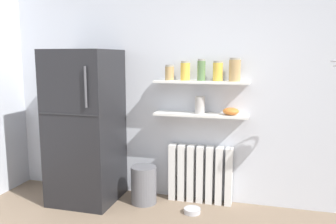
% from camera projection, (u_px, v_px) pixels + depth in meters
% --- Properties ---
extents(back_wall, '(7.04, 0.10, 2.60)m').
position_uv_depth(back_wall, '(196.00, 84.00, 3.81)').
color(back_wall, silver).
rests_on(back_wall, ground_plane).
extents(refrigerator, '(0.69, 0.72, 1.68)m').
position_uv_depth(refrigerator, '(86.00, 127.00, 3.82)').
color(refrigerator, black).
rests_on(refrigerator, ground_plane).
extents(radiator, '(0.70, 0.12, 0.64)m').
position_uv_depth(radiator, '(200.00, 174.00, 3.82)').
color(radiator, white).
rests_on(radiator, ground_plane).
extents(wall_shelf_lower, '(1.00, 0.22, 0.02)m').
position_uv_depth(wall_shelf_lower, '(201.00, 115.00, 3.69)').
color(wall_shelf_lower, white).
extents(wall_shelf_upper, '(1.00, 0.22, 0.02)m').
position_uv_depth(wall_shelf_upper, '(201.00, 82.00, 3.63)').
color(wall_shelf_upper, white).
extents(storage_jar_0, '(0.10, 0.10, 0.17)m').
position_uv_depth(storage_jar_0, '(170.00, 73.00, 3.71)').
color(storage_jar_0, tan).
rests_on(storage_jar_0, wall_shelf_upper).
extents(storage_jar_1, '(0.10, 0.10, 0.21)m').
position_uv_depth(storage_jar_1, '(185.00, 71.00, 3.66)').
color(storage_jar_1, yellow).
rests_on(storage_jar_1, wall_shelf_upper).
extents(storage_jar_2, '(0.08, 0.08, 0.23)m').
position_uv_depth(storage_jar_2, '(201.00, 70.00, 3.61)').
color(storage_jar_2, '#5B7F4C').
rests_on(storage_jar_2, wall_shelf_upper).
extents(storage_jar_3, '(0.10, 0.10, 0.21)m').
position_uv_depth(storage_jar_3, '(218.00, 71.00, 3.57)').
color(storage_jar_3, yellow).
rests_on(storage_jar_3, wall_shelf_upper).
extents(storage_jar_4, '(0.12, 0.12, 0.24)m').
position_uv_depth(storage_jar_4, '(235.00, 70.00, 3.52)').
color(storage_jar_4, tan).
rests_on(storage_jar_4, wall_shelf_upper).
extents(vase, '(0.11, 0.11, 0.18)m').
position_uv_depth(vase, '(200.00, 105.00, 3.67)').
color(vase, '#B2ADA8').
rests_on(vase, wall_shelf_lower).
extents(shelf_bowl, '(0.17, 0.17, 0.08)m').
position_uv_depth(shelf_bowl, '(231.00, 111.00, 3.60)').
color(shelf_bowl, orange).
rests_on(shelf_bowl, wall_shelf_lower).
extents(trash_bin, '(0.28, 0.28, 0.41)m').
position_uv_depth(trash_bin, '(144.00, 185.00, 3.81)').
color(trash_bin, slate).
rests_on(trash_bin, ground_plane).
extents(pet_food_bowl, '(0.17, 0.17, 0.05)m').
position_uv_depth(pet_food_bowl, '(192.00, 211.00, 3.58)').
color(pet_food_bowl, '#B7B7BC').
rests_on(pet_food_bowl, ground_plane).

